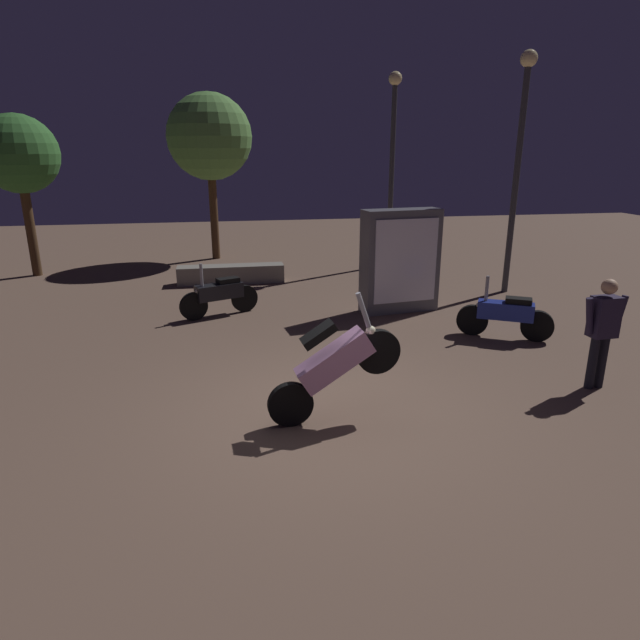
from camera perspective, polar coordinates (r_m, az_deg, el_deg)
ground_plane at (r=7.05m, az=1.12°, el=-9.68°), size 40.00×40.00×0.00m
motorcycle_pink_foreground at (r=6.54m, az=1.51°, el=-4.73°), size 1.66×0.37×1.63m
motorcycle_blue_parked_left at (r=10.11m, az=18.99°, el=0.55°), size 1.50×0.90×1.11m
motorcycle_black_parked_right at (r=11.07m, az=-10.56°, el=2.65°), size 1.57×0.73×1.11m
person_rider_beside at (r=8.35m, az=27.74°, el=-0.47°), size 0.66×0.26×1.58m
streetlamp_near at (r=13.24m, az=20.35°, el=16.87°), size 0.36×0.36×5.25m
streetlamp_far at (r=15.70m, az=7.68°, el=17.64°), size 0.36×0.36×5.22m
tree_left_bg at (r=16.14m, az=-29.24°, el=14.94°), size 1.96×1.96×4.11m
tree_center_bg at (r=16.94m, az=-11.60°, el=18.36°), size 2.48×2.48×4.84m
kiosk_billboard at (r=11.22m, az=8.48°, el=6.17°), size 1.65×0.73×2.10m
planter_wall_low at (r=13.88m, az=-9.38°, el=4.81°), size 2.65×0.50×0.45m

